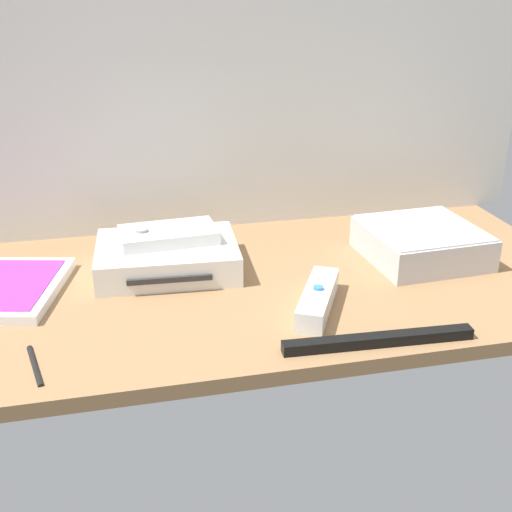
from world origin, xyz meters
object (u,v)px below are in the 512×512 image
game_console (167,257)px  sensor_bar (379,340)px  remote_wand (318,299)px  remote_classic_pad (168,235)px  stylus_pen (35,364)px  mini_computer (421,242)px  game_case (10,288)px

game_console → sensor_bar: 35.97cm
remote_wand → remote_classic_pad: size_ratio=0.99×
remote_wand → remote_classic_pad: 25.90cm
remote_classic_pad → stylus_pen: 30.73cm
game_console → sensor_bar: size_ratio=0.91×
mini_computer → game_case: (-62.36, 1.19, -1.88)cm
mini_computer → sensor_bar: 29.06cm
remote_wand → remote_classic_pad: bearing=162.1°
game_case → stylus_pen: (4.95, -20.44, -0.41)cm
game_case → remote_classic_pad: remote_classic_pad is taller
remote_classic_pad → stylus_pen: size_ratio=1.66×
game_console → stylus_pen: bearing=-123.8°
mini_computer → sensor_bar: bearing=-125.7°
sensor_bar → mini_computer: bearing=57.0°
game_case → remote_classic_pad: (22.98, 3.92, 4.65)cm
mini_computer → game_case: 62.40cm
game_case → game_console: bearing=20.8°
game_console → remote_classic_pad: remote_classic_pad is taller
game_case → remote_wand: 43.45cm
mini_computer → game_case: size_ratio=0.83×
stylus_pen → remote_classic_pad: bearing=53.5°
sensor_bar → stylus_pen: (-40.51, 4.31, -0.35)cm
game_console → game_case: 22.84cm
remote_classic_pad → sensor_bar: (22.48, -28.67, -4.71)cm
remote_classic_pad → sensor_bar: bearing=-55.8°
stylus_pen → mini_computer: bearing=18.5°
remote_wand → remote_classic_pad: remote_classic_pad is taller
remote_classic_pad → stylus_pen: remote_classic_pad is taller
game_console → sensor_bar: game_console is taller
remote_classic_pad → mini_computer: bearing=-11.3°
game_console → game_case: (-22.60, -2.98, -1.44)cm
game_console → stylus_pen: size_ratio=2.43×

